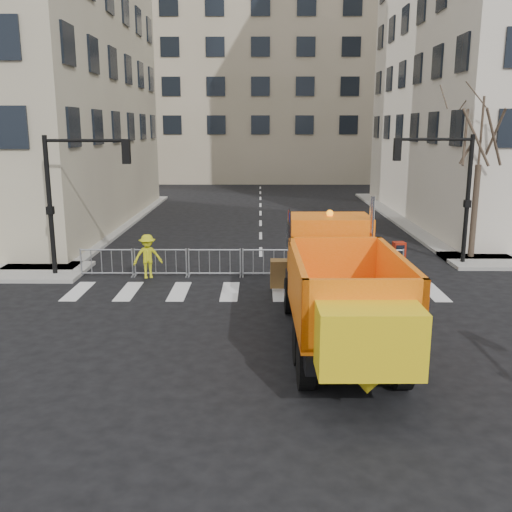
{
  "coord_description": "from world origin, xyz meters",
  "views": [
    {
      "loc": [
        -0.05,
        -13.88,
        5.74
      ],
      "look_at": [
        -0.16,
        2.5,
        1.98
      ],
      "focal_mm": 40.0,
      "sensor_mm": 36.0,
      "label": 1
    }
  ],
  "objects_px": {
    "plow_truck": "(339,285)",
    "newspaper_box": "(399,256)",
    "cop_a": "(342,273)",
    "cop_b": "(336,269)",
    "cop_c": "(315,257)",
    "worker": "(148,256)"
  },
  "relations": [
    {
      "from": "plow_truck",
      "to": "newspaper_box",
      "type": "height_order",
      "value": "plow_truck"
    },
    {
      "from": "cop_a",
      "to": "plow_truck",
      "type": "bearing_deg",
      "value": 36.22
    },
    {
      "from": "cop_a",
      "to": "cop_b",
      "type": "distance_m",
      "value": 0.25
    },
    {
      "from": "cop_b",
      "to": "newspaper_box",
      "type": "relative_size",
      "value": 1.68
    },
    {
      "from": "cop_a",
      "to": "cop_c",
      "type": "distance_m",
      "value": 1.79
    },
    {
      "from": "plow_truck",
      "to": "cop_b",
      "type": "bearing_deg",
      "value": -7.43
    },
    {
      "from": "plow_truck",
      "to": "cop_b",
      "type": "height_order",
      "value": "plow_truck"
    },
    {
      "from": "newspaper_box",
      "to": "worker",
      "type": "bearing_deg",
      "value": -178.5
    },
    {
      "from": "cop_b",
      "to": "cop_c",
      "type": "xyz_separation_m",
      "value": [
        -0.57,
        1.54,
        0.07
      ]
    },
    {
      "from": "cop_c",
      "to": "newspaper_box",
      "type": "distance_m",
      "value": 3.84
    },
    {
      "from": "cop_c",
      "to": "worker",
      "type": "height_order",
      "value": "cop_c"
    },
    {
      "from": "worker",
      "to": "cop_c",
      "type": "bearing_deg",
      "value": -19.94
    },
    {
      "from": "cop_b",
      "to": "worker",
      "type": "xyz_separation_m",
      "value": [
        -6.8,
        1.74,
        0.05
      ]
    },
    {
      "from": "cop_a",
      "to": "newspaper_box",
      "type": "height_order",
      "value": "cop_a"
    },
    {
      "from": "cop_a",
      "to": "newspaper_box",
      "type": "distance_m",
      "value": 4.18
    },
    {
      "from": "cop_b",
      "to": "worker",
      "type": "bearing_deg",
      "value": -24.36
    },
    {
      "from": "worker",
      "to": "newspaper_box",
      "type": "xyz_separation_m",
      "value": [
        9.7,
        1.39,
        -0.28
      ]
    },
    {
      "from": "cop_c",
      "to": "newspaper_box",
      "type": "height_order",
      "value": "cop_c"
    },
    {
      "from": "plow_truck",
      "to": "worker",
      "type": "bearing_deg",
      "value": 43.25
    },
    {
      "from": "cop_c",
      "to": "cop_b",
      "type": "bearing_deg",
      "value": 49.29
    },
    {
      "from": "newspaper_box",
      "to": "cop_c",
      "type": "bearing_deg",
      "value": -162.02
    },
    {
      "from": "cop_a",
      "to": "cop_b",
      "type": "height_order",
      "value": "cop_b"
    }
  ]
}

